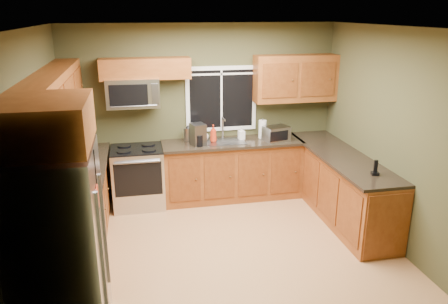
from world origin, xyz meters
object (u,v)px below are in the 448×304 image
object	(u,v)px
range	(138,177)
cordless_phone	(375,170)
kettle	(188,134)
soap_bottle_b	(241,133)
toaster_oven	(276,134)
soap_bottle_c	(205,135)
soap_bottle_a	(213,133)
coffee_maker	(198,135)
refrigerator	(59,250)
microwave	(133,93)
paper_towel_roll	(262,129)

from	to	relation	value
range	cordless_phone	bearing A→B (deg)	-31.41
kettle	soap_bottle_b	size ratio (longest dim) A/B	1.29
toaster_oven	soap_bottle_c	xyz separation A→B (m)	(-1.09, 0.25, -0.03)
range	toaster_oven	bearing A→B (deg)	-2.61
soap_bottle_a	coffee_maker	bearing A→B (deg)	-155.39
range	kettle	bearing A→B (deg)	10.31
soap_bottle_a	soap_bottle_b	size ratio (longest dim) A/B	1.30
soap_bottle_a	kettle	bearing A→B (deg)	165.69
soap_bottle_c	soap_bottle_b	bearing A→B (deg)	-5.81
toaster_oven	soap_bottle_b	xyz separation A→B (m)	(-0.51, 0.19, -0.01)
kettle	soap_bottle_c	size ratio (longest dim) A/B	1.53
refrigerator	soap_bottle_a	world-z (taller)	refrigerator
refrigerator	kettle	size ratio (longest dim) A/B	6.85
coffee_maker	microwave	bearing A→B (deg)	167.58
kettle	soap_bottle_b	bearing A→B (deg)	-3.52
refrigerator	paper_towel_roll	distance (m)	3.92
range	soap_bottle_a	distance (m)	1.32
range	microwave	distance (m)	1.27
soap_bottle_a	refrigerator	bearing A→B (deg)	-123.41
microwave	paper_towel_roll	size ratio (longest dim) A/B	2.41
kettle	paper_towel_roll	xyz separation A→B (m)	(1.17, -0.04, 0.02)
coffee_maker	soap_bottle_a	size ratio (longest dim) A/B	1.22
range	microwave	world-z (taller)	microwave
refrigerator	cordless_phone	xyz separation A→B (m)	(3.56, 1.02, 0.10)
paper_towel_roll	soap_bottle_a	xyz separation A→B (m)	(-0.80, -0.06, -0.01)
toaster_oven	kettle	bearing A→B (deg)	169.77
refrigerator	cordless_phone	distance (m)	3.70
range	soap_bottle_b	world-z (taller)	soap_bottle_b
soap_bottle_a	soap_bottle_c	xyz separation A→B (m)	(-0.12, 0.10, -0.05)
coffee_maker	soap_bottle_c	distance (m)	0.26
range	coffee_maker	distance (m)	1.11
range	cordless_phone	world-z (taller)	cordless_phone
cordless_phone	refrigerator	bearing A→B (deg)	-164.06
refrigerator	coffee_maker	bearing A→B (deg)	59.25
microwave	kettle	xyz separation A→B (m)	(0.79, 0.01, -0.67)
microwave	paper_towel_roll	world-z (taller)	microwave
toaster_oven	cordless_phone	bearing A→B (deg)	-66.07
soap_bottle_b	soap_bottle_a	bearing A→B (deg)	-174.43
coffee_maker	paper_towel_roll	xyz separation A→B (m)	(1.05, 0.17, -0.01)
range	cordless_phone	size ratio (longest dim) A/B	4.88
range	soap_bottle_c	size ratio (longest dim) A/B	5.45
refrigerator	soap_bottle_a	distance (m)	3.38
microwave	soap_bottle_b	size ratio (longest dim) A/B	3.73
coffee_maker	soap_bottle_a	xyz separation A→B (m)	(0.25, 0.11, -0.02)
kettle	soap_bottle_a	distance (m)	0.39
microwave	soap_bottle_b	world-z (taller)	microwave
cordless_phone	soap_bottle_b	bearing A→B (deg)	123.95
kettle	paper_towel_roll	world-z (taller)	paper_towel_roll
toaster_oven	kettle	distance (m)	1.36
kettle	soap_bottle_a	size ratio (longest dim) A/B	0.99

